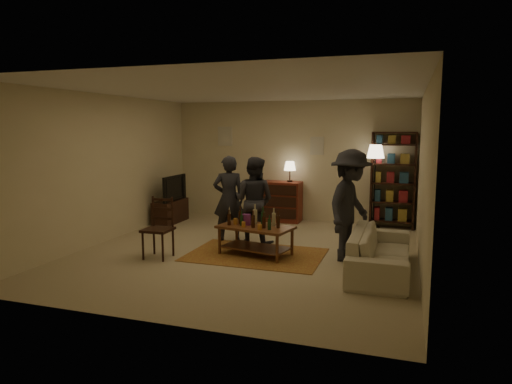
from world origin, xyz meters
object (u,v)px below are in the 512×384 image
at_px(coffee_table, 255,230).
at_px(dining_chair, 160,225).
at_px(floor_lamp, 375,157).
at_px(tv_stand, 170,205).
at_px(person_left, 229,199).
at_px(bookshelf, 393,179).
at_px(sofa, 380,251).
at_px(person_right, 254,200).
at_px(dresser, 279,200).
at_px(person_by_sofa, 350,206).

bearing_deg(coffee_table, dining_chair, -157.79).
bearing_deg(floor_lamp, coffee_table, -121.50).
relative_size(tv_stand, person_left, 0.67).
xyz_separation_m(bookshelf, sofa, (-0.05, -3.18, -0.73)).
bearing_deg(bookshelf, person_right, -137.18).
relative_size(dresser, floor_lamp, 0.78).
bearing_deg(dresser, person_left, -101.14).
xyz_separation_m(coffee_table, dresser, (-0.38, 2.84, 0.05)).
xyz_separation_m(bookshelf, person_right, (-2.33, -2.16, -0.24)).
height_order(person_left, person_right, person_left).
height_order(dining_chair, person_right, person_right).
xyz_separation_m(dining_chair, bookshelf, (3.50, 3.49, 0.51)).
bearing_deg(bookshelf, person_left, -143.38).
bearing_deg(dresser, sofa, -52.46).
height_order(sofa, person_right, person_right).
relative_size(tv_stand, floor_lamp, 0.60).
bearing_deg(sofa, person_left, 69.06).
bearing_deg(coffee_table, bookshelf, 54.69).
relative_size(person_right, person_by_sofa, 0.89).
distance_m(coffee_table, person_left, 1.18).
bearing_deg(tv_stand, person_by_sofa, -23.14).
height_order(floor_lamp, person_by_sofa, person_by_sofa).
bearing_deg(sofa, tv_stand, 64.66).
distance_m(coffee_table, bookshelf, 3.61).
bearing_deg(bookshelf, coffee_table, -125.31).
relative_size(tv_stand, dresser, 0.78).
distance_m(coffee_table, person_right, 0.87).
relative_size(dresser, person_by_sofa, 0.77).
height_order(bookshelf, floor_lamp, bookshelf).
relative_size(dresser, person_left, 0.86).
xyz_separation_m(coffee_table, person_by_sofa, (1.51, 0.15, 0.46)).
height_order(tv_stand, floor_lamp, floor_lamp).
bearing_deg(tv_stand, bookshelf, 11.80).
height_order(dresser, sofa, dresser).
bearing_deg(dresser, tv_stand, -157.93).
height_order(coffee_table, person_left, person_left).
bearing_deg(sofa, dining_chair, 95.19).
bearing_deg(coffee_table, person_right, 110.26).
distance_m(sofa, person_left, 3.03).
relative_size(coffee_table, dining_chair, 1.31).
relative_size(coffee_table, sofa, 0.63).
relative_size(coffee_table, person_by_sofa, 0.74).
bearing_deg(dining_chair, tv_stand, 114.12).
bearing_deg(sofa, person_by_sofa, 49.41).
relative_size(tv_stand, person_by_sofa, 0.60).
xyz_separation_m(person_right, person_by_sofa, (1.79, -0.59, 0.09)).
xyz_separation_m(tv_stand, floor_lamp, (4.33, 0.85, 1.11)).
xyz_separation_m(tv_stand, bookshelf, (4.69, 0.98, 0.65)).
bearing_deg(sofa, floor_lamp, 5.83).
bearing_deg(floor_lamp, dining_chair, -133.05).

